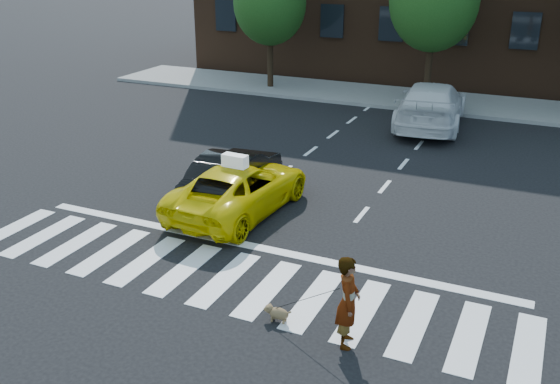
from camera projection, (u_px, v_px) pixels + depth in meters
name	position (u px, v px, depth m)	size (l,w,h in m)	color
ground	(225.00, 279.00, 13.10)	(120.00, 120.00, 0.00)	black
crosswalk	(225.00, 279.00, 13.10)	(13.00, 2.40, 0.01)	silver
stop_line	(259.00, 247.00, 14.45)	(12.00, 0.30, 0.01)	silver
sidewalk_far	(416.00, 99.00, 27.86)	(30.00, 4.00, 0.15)	slate
taxi	(240.00, 188.00, 16.20)	(2.16, 4.68, 1.30)	#E1C904
black_sedan	(234.00, 174.00, 17.09)	(1.43, 4.11, 1.35)	black
white_suv	(431.00, 105.00, 23.75)	(2.37, 5.82, 1.69)	silver
woman	(348.00, 302.00, 10.68)	(0.62, 0.41, 1.71)	#999999
dog	(277.00, 313.00, 11.58)	(0.56, 0.22, 0.32)	#8C6247
taxi_sign	(235.00, 161.00, 15.73)	(0.65, 0.28, 0.32)	white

